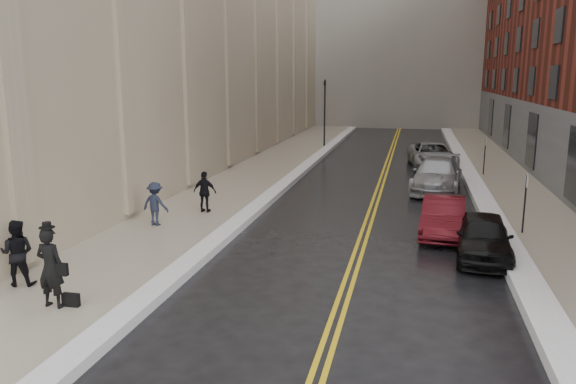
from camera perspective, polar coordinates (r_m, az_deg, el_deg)
The scene contains 18 objects.
ground at distance 13.99m, azimuth -5.39°, elevation -11.60°, with size 160.00×160.00×0.00m, color black.
sidewalk_left at distance 29.96m, azimuth -4.14°, elevation 1.26°, with size 4.00×64.00×0.15m, color gray.
sidewalk_right at distance 29.13m, azimuth 22.19°, elevation 0.10°, with size 3.00×64.00×0.15m, color gray.
lane_stripe_a at distance 28.78m, azimuth 9.09°, elevation 0.56°, with size 0.12×64.00×0.01m, color gold.
lane_stripe_b at distance 28.76m, azimuth 9.57°, elevation 0.54°, with size 0.12×64.00×0.01m, color gold.
snow_ridge_left at distance 29.38m, azimuth 0.15°, elevation 1.19°, with size 0.70×60.80×0.26m, color white.
snow_ridge_right at distance 28.86m, azimuth 18.59°, elevation 0.42°, with size 0.85×60.80×0.30m, color white.
traffic_signal at distance 42.78m, azimuth 3.74°, elevation 8.49°, with size 0.18×0.15×5.20m.
parking_sign_near at distance 20.97m, azimuth 22.95°, elevation -0.66°, with size 0.06×0.35×2.23m.
parking_sign_far at distance 32.68m, azimuth 19.36°, elevation 3.78°, with size 0.06×0.35×2.23m.
car_black at distance 18.26m, azimuth 19.24°, elevation -4.32°, with size 1.61×4.01×1.37m, color black.
car_maroon at distance 20.47m, azimuth 15.51°, elevation -2.40°, with size 1.43×4.09×1.35m, color #4F0E15.
car_silver_near at distance 28.18m, azimuth 14.90°, elevation 1.69°, with size 2.20×5.41×1.57m, color #95979C.
car_silver_far at distance 35.17m, azimuth 14.45°, elevation 3.64°, with size 2.55×5.53×1.54m, color gray.
pedestrian_main at distance 14.39m, azimuth -22.98°, elevation -7.08°, with size 0.71×0.46×1.94m, color black.
pedestrian_a at distance 16.24m, azimuth -25.81°, elevation -5.57°, with size 0.85×0.66×1.75m, color black.
pedestrian_b at distance 20.99m, azimuth -13.33°, elevation -1.17°, with size 1.03×0.59×1.59m, color #1B2031.
pedestrian_c at distance 22.59m, azimuth -8.44°, elevation 0.01°, with size 0.97×0.40×1.65m, color black.
Camera 1 is at (4.06, -12.19, 5.55)m, focal length 35.00 mm.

